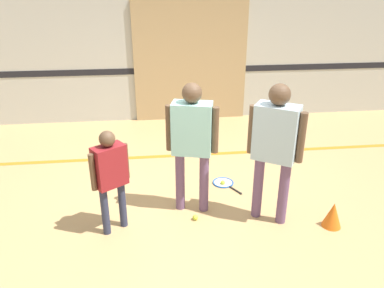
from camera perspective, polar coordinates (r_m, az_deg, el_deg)
ground_plane at (r=4.96m, az=-1.32°, el=-9.26°), size 16.00×16.00×0.00m
wall_back at (r=7.61m, az=-3.90°, el=15.37°), size 16.00×0.07×3.20m
wall_panel at (r=7.66m, az=-0.22°, el=12.42°), size 2.26×0.05×2.39m
floor_stripe at (r=6.26m, az=-2.60°, el=-1.77°), size 14.40×0.10×0.01m
person_instructor at (r=4.41m, az=-0.00°, el=1.34°), size 0.61×0.36×1.65m
person_student_left at (r=4.22m, az=-12.35°, el=-4.08°), size 0.40×0.36×1.25m
person_student_right at (r=4.30m, az=12.57°, el=0.59°), size 0.56×0.48×1.70m
racket_spare_on_floor at (r=5.45m, az=4.90°, el=-5.95°), size 0.41×0.55×0.03m
tennis_ball_near_instructor at (r=4.66m, az=0.51°, el=-11.13°), size 0.07×0.07×0.07m
tennis_ball_by_spare_racket at (r=5.41m, az=4.73°, el=-5.89°), size 0.07×0.07×0.07m
training_cone at (r=4.79m, az=20.67°, el=-10.06°), size 0.23×0.23×0.32m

